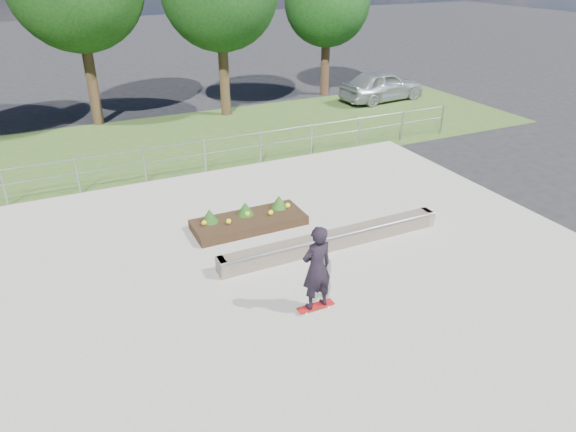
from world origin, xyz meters
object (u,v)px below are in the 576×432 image
object	(u,v)px
parked_car	(382,86)
skateboarder	(317,268)
planter_bed	(248,220)
grind_ledge	(333,240)

from	to	relation	value
parked_car	skateboarder	bearing A→B (deg)	135.33
skateboarder	parked_car	bearing A→B (deg)	51.02
planter_bed	parked_car	size ratio (longest dim) A/B	0.67
planter_bed	parked_car	world-z (taller)	parked_car
grind_ledge	planter_bed	world-z (taller)	planter_bed
grind_ledge	skateboarder	size ratio (longest dim) A/B	3.12
grind_ledge	planter_bed	xyz separation A→B (m)	(-1.49, 1.98, -0.02)
skateboarder	planter_bed	bearing A→B (deg)	88.59
planter_bed	skateboarder	bearing A→B (deg)	-91.41
grind_ledge	skateboarder	distance (m)	2.70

